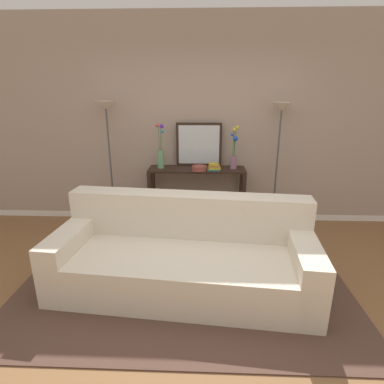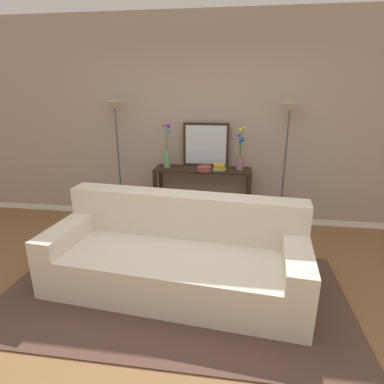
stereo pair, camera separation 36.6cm
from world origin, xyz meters
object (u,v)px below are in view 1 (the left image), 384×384
Objects in this scene: fruit_bowl at (199,168)px; book_row_under_console at (170,221)px; book_stack at (214,167)px; vase_short_flowers at (234,153)px; couch at (184,258)px; floor_lamp_left at (108,130)px; floor_lamp_right at (280,132)px; vase_tall_flowers at (161,154)px; console_table at (197,187)px; wall_mirror at (199,145)px.

fruit_bowl reaches higher than book_row_under_console.
book_stack is 0.62× the size of book_row_under_console.
book_row_under_console is at bearing 171.95° from book_stack.
vase_short_flowers is at bearing 18.86° from book_stack.
floor_lamp_left reaches higher than couch.
couch is 1.47× the size of floor_lamp_left.
floor_lamp_right is at bearing 5.94° from fruit_bowl.
floor_lamp_right is 2.84× the size of vase_tall_flowers.
book_row_under_console is at bearing 164.73° from fruit_bowl.
book_row_under_console is (-0.31, 1.48, -0.25)m from couch.
console_table is 2.28× the size of vase_short_flowers.
floor_lamp_left reaches higher than book_stack.
floor_lamp_left is 8.66× the size of fruit_bowl.
book_stack reaches higher than couch.
book_row_under_console is (0.81, 0.01, -1.32)m from floor_lamp_left.
floor_lamp_left is at bearing -172.52° from wall_mirror.
couch is 1.71m from vase_tall_flowers.
book_stack is at bearing -174.56° from floor_lamp_right.
floor_lamp_left is 1.73m from vase_short_flowers.
wall_mirror is at bearing 15.57° from vase_tall_flowers.
console_table is 0.59m from wall_mirror.
floor_lamp_left is (-1.12, 1.47, 1.07)m from couch.
vase_short_flowers is (1.00, -0.00, 0.02)m from vase_tall_flowers.
floor_lamp_left is at bearing -179.68° from console_table.
wall_mirror is at bearing 7.48° from floor_lamp_left.
couch is at bearing -128.68° from floor_lamp_right.
floor_lamp_left is 1.26m from wall_mirror.
book_stack is (0.23, -0.09, 0.31)m from console_table.
vase_short_flowers is 2.89× the size of fruit_bowl.
floor_lamp_left is 3.00× the size of vase_short_flowers.
wall_mirror is 0.55m from vase_tall_flowers.
vase_short_flowers is 1.93× the size of book_row_under_console.
vase_short_flowers is (0.48, -0.15, -0.08)m from wall_mirror.
floor_lamp_left reaches higher than floor_lamp_right.
wall_mirror is 2.11× the size of book_row_under_console.
floor_lamp_left is 2.29m from floor_lamp_right.
book_stack is at bearing -3.25° from floor_lamp_left.
couch is 1.93× the size of console_table.
vase_tall_flowers is at bearing 179.73° from vase_short_flowers.
console_table reaches higher than book_row_under_console.
book_stack is 1.06m from book_row_under_console.
floor_lamp_right reaches higher than book_stack.
console_table is 1.44m from floor_lamp_left.
couch reaches higher than book_row_under_console.
book_row_under_console is at bearing -4.63° from vase_tall_flowers.
floor_lamp_right is 1.16m from fruit_bowl.
fruit_bowl is (0.03, -0.12, 0.30)m from console_table.
book_row_under_console is at bearing 0.47° from floor_lamp_left.
vase_short_flowers is at bearing -17.44° from wall_mirror.
wall_mirror is at bearing 171.41° from floor_lamp_right.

